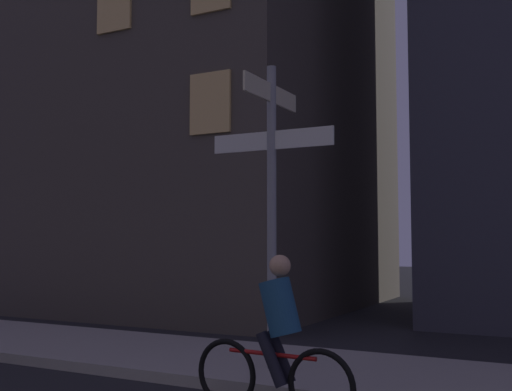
{
  "coord_description": "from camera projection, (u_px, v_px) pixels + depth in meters",
  "views": [
    {
      "loc": [
        3.97,
        -0.78,
        1.76
      ],
      "look_at": [
        0.35,
        6.11,
        2.32
      ],
      "focal_mm": 43.32,
      "sensor_mm": 36.0,
      "label": 1
    }
  ],
  "objects": [
    {
      "name": "cyclist",
      "position": [
        276.0,
        341.0,
        6.19
      ],
      "size": [
        1.82,
        0.35,
        1.61
      ],
      "color": "black",
      "rests_on": "ground_plane"
    },
    {
      "name": "sidewalk_kerb",
      "position": [
        256.0,
        365.0,
        8.37
      ],
      "size": [
        40.0,
        2.53,
        0.14
      ],
      "primitive_type": "cube",
      "color": "#9E9991",
      "rests_on": "ground_plane"
    },
    {
      "name": "building_left_block",
      "position": [
        188.0,
        42.0,
        17.91
      ],
      "size": [
        9.74,
        9.22,
        15.01
      ],
      "color": "#4C443D",
      "rests_on": "ground_plane"
    },
    {
      "name": "signpost",
      "position": [
        272.0,
        187.0,
        7.92
      ],
      "size": [
        1.71,
        1.48,
        3.87
      ],
      "color": "gray",
      "rests_on": "sidewalk_kerb"
    }
  ]
}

